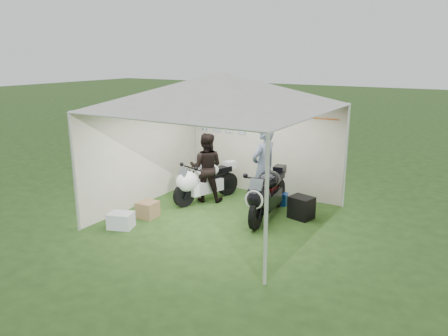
{
  "coord_description": "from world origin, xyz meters",
  "views": [
    {
      "loc": [
        4.5,
        -7.33,
        3.33
      ],
      "look_at": [
        -0.12,
        0.35,
        0.98
      ],
      "focal_mm": 35.0,
      "sensor_mm": 36.0,
      "label": 1
    }
  ],
  "objects_px": {
    "equipment_box": "(301,207)",
    "person_blue_jacket": "(264,168)",
    "canopy_tent": "(221,94)",
    "paddock_stand": "(279,199)",
    "motorcycle_black": "(266,193)",
    "crate_1": "(148,210)",
    "person_dark_jacket": "(206,167)",
    "crate_0": "(121,220)",
    "motorcycle_white": "(203,180)"
  },
  "relations": [
    {
      "from": "equipment_box",
      "to": "person_blue_jacket",
      "type": "bearing_deg",
      "value": 171.76
    },
    {
      "from": "canopy_tent",
      "to": "paddock_stand",
      "type": "bearing_deg",
      "value": 61.5
    },
    {
      "from": "canopy_tent",
      "to": "paddock_stand",
      "type": "xyz_separation_m",
      "value": [
        0.73,
        1.34,
        -2.43
      ]
    },
    {
      "from": "equipment_box",
      "to": "paddock_stand",
      "type": "bearing_deg",
      "value": 144.49
    },
    {
      "from": "canopy_tent",
      "to": "motorcycle_black",
      "type": "height_order",
      "value": "canopy_tent"
    },
    {
      "from": "paddock_stand",
      "to": "crate_1",
      "type": "relative_size",
      "value": 1.0
    },
    {
      "from": "person_dark_jacket",
      "to": "crate_1",
      "type": "bearing_deg",
      "value": 49.43
    },
    {
      "from": "person_dark_jacket",
      "to": "crate_0",
      "type": "bearing_deg",
      "value": 52.82
    },
    {
      "from": "crate_0",
      "to": "crate_1",
      "type": "xyz_separation_m",
      "value": [
        0.07,
        0.72,
        0.01
      ]
    },
    {
      "from": "motorcycle_black",
      "to": "motorcycle_white",
      "type": "bearing_deg",
      "value": 164.65
    },
    {
      "from": "equipment_box",
      "to": "crate_0",
      "type": "bearing_deg",
      "value": -140.72
    },
    {
      "from": "person_dark_jacket",
      "to": "person_blue_jacket",
      "type": "height_order",
      "value": "person_blue_jacket"
    },
    {
      "from": "paddock_stand",
      "to": "crate_1",
      "type": "xyz_separation_m",
      "value": [
        -2.04,
        -2.14,
        0.03
      ]
    },
    {
      "from": "canopy_tent",
      "to": "equipment_box",
      "type": "bearing_deg",
      "value": 28.99
    },
    {
      "from": "motorcycle_black",
      "to": "crate_0",
      "type": "relative_size",
      "value": 4.47
    },
    {
      "from": "equipment_box",
      "to": "motorcycle_white",
      "type": "bearing_deg",
      "value": -176.06
    },
    {
      "from": "canopy_tent",
      "to": "motorcycle_black",
      "type": "relative_size",
      "value": 2.73
    },
    {
      "from": "paddock_stand",
      "to": "motorcycle_white",
      "type": "bearing_deg",
      "value": -156.76
    },
    {
      "from": "motorcycle_black",
      "to": "crate_1",
      "type": "distance_m",
      "value": 2.5
    },
    {
      "from": "motorcycle_white",
      "to": "motorcycle_black",
      "type": "bearing_deg",
      "value": 9.03
    },
    {
      "from": "canopy_tent",
      "to": "person_blue_jacket",
      "type": "relative_size",
      "value": 3.05
    },
    {
      "from": "person_dark_jacket",
      "to": "canopy_tent",
      "type": "bearing_deg",
      "value": 114.76
    },
    {
      "from": "person_dark_jacket",
      "to": "crate_0",
      "type": "height_order",
      "value": "person_dark_jacket"
    },
    {
      "from": "equipment_box",
      "to": "crate_1",
      "type": "xyz_separation_m",
      "value": [
        -2.78,
        -1.61,
        -0.06
      ]
    },
    {
      "from": "paddock_stand",
      "to": "crate_0",
      "type": "relative_size",
      "value": 0.81
    },
    {
      "from": "motorcycle_black",
      "to": "person_dark_jacket",
      "type": "relative_size",
      "value": 1.3
    },
    {
      "from": "person_dark_jacket",
      "to": "person_blue_jacket",
      "type": "xyz_separation_m",
      "value": [
        1.37,
        0.2,
        0.13
      ]
    },
    {
      "from": "motorcycle_white",
      "to": "crate_0",
      "type": "xyz_separation_m",
      "value": [
        -0.51,
        -2.17,
        -0.36
      ]
    },
    {
      "from": "equipment_box",
      "to": "crate_0",
      "type": "xyz_separation_m",
      "value": [
        -2.85,
        -2.33,
        -0.08
      ]
    },
    {
      "from": "motorcycle_black",
      "to": "crate_0",
      "type": "height_order",
      "value": "motorcycle_black"
    },
    {
      "from": "paddock_stand",
      "to": "equipment_box",
      "type": "bearing_deg",
      "value": -35.51
    },
    {
      "from": "paddock_stand",
      "to": "person_dark_jacket",
      "type": "distance_m",
      "value": 1.81
    },
    {
      "from": "crate_0",
      "to": "motorcycle_white",
      "type": "bearing_deg",
      "value": 76.83
    },
    {
      "from": "person_dark_jacket",
      "to": "paddock_stand",
      "type": "bearing_deg",
      "value": 176.33
    },
    {
      "from": "motorcycle_white",
      "to": "crate_0",
      "type": "bearing_deg",
      "value": -85.98
    },
    {
      "from": "paddock_stand",
      "to": "person_dark_jacket",
      "type": "bearing_deg",
      "value": -159.56
    },
    {
      "from": "motorcycle_white",
      "to": "paddock_stand",
      "type": "height_order",
      "value": "motorcycle_white"
    },
    {
      "from": "motorcycle_black",
      "to": "paddock_stand",
      "type": "height_order",
      "value": "motorcycle_black"
    },
    {
      "from": "paddock_stand",
      "to": "person_blue_jacket",
      "type": "relative_size",
      "value": 0.2
    },
    {
      "from": "person_blue_jacket",
      "to": "crate_1",
      "type": "bearing_deg",
      "value": -31.49
    },
    {
      "from": "motorcycle_white",
      "to": "person_dark_jacket",
      "type": "xyz_separation_m",
      "value": [
        0.02,
        0.1,
        0.29
      ]
    },
    {
      "from": "paddock_stand",
      "to": "crate_0",
      "type": "xyz_separation_m",
      "value": [
        -2.11,
        -2.86,
        0.01
      ]
    },
    {
      "from": "motorcycle_white",
      "to": "person_dark_jacket",
      "type": "distance_m",
      "value": 0.31
    },
    {
      "from": "person_dark_jacket",
      "to": "crate_1",
      "type": "distance_m",
      "value": 1.73
    },
    {
      "from": "crate_0",
      "to": "person_dark_jacket",
      "type": "bearing_deg",
      "value": 76.93
    },
    {
      "from": "paddock_stand",
      "to": "motorcycle_black",
      "type": "bearing_deg",
      "value": -82.81
    },
    {
      "from": "person_blue_jacket",
      "to": "crate_0",
      "type": "height_order",
      "value": "person_blue_jacket"
    },
    {
      "from": "motorcycle_black",
      "to": "crate_0",
      "type": "bearing_deg",
      "value": -146.42
    },
    {
      "from": "motorcycle_black",
      "to": "crate_1",
      "type": "relative_size",
      "value": 5.5
    },
    {
      "from": "equipment_box",
      "to": "crate_1",
      "type": "distance_m",
      "value": 3.21
    }
  ]
}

